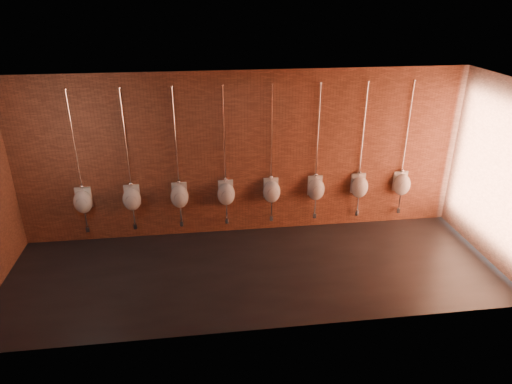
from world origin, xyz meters
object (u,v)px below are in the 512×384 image
Objects in this scene: urinal_0 at (83,201)px; urinal_3 at (226,193)px; urinal_2 at (180,196)px; urinal_5 at (316,188)px; urinal_4 at (272,191)px; urinal_1 at (132,198)px; urinal_6 at (359,186)px; urinal_7 at (402,184)px.

urinal_0 is 1.00× the size of urinal_3.
urinal_2 is 1.00× the size of urinal_5.
urinal_0 and urinal_4 have the same top height.
urinal_3 is at bearing 180.00° from urinal_4.
urinal_1 and urinal_4 have the same top height.
urinal_1 is 1.78m from urinal_3.
urinal_6 is at bearing 0.00° from urinal_3.
urinal_5 is (1.78, 0.00, 0.00)m from urinal_3.
urinal_7 is at bearing 0.00° from urinal_1.
urinal_3 is 1.00× the size of urinal_6.
urinal_1 and urinal_5 have the same top height.
urinal_5 is at bearing 0.00° from urinal_1.
urinal_4 and urinal_7 have the same top height.
urinal_1 is at bearing 180.00° from urinal_6.
urinal_3 is (0.89, 0.00, 0.00)m from urinal_2.
urinal_1 is 1.00× the size of urinal_5.
urinal_4 is 1.00× the size of urinal_7.
urinal_1 is 1.00× the size of urinal_2.
urinal_1 is 1.00× the size of urinal_7.
urinal_6 is at bearing 0.00° from urinal_4.
urinal_6 is at bearing 0.00° from urinal_5.
urinal_3 and urinal_7 have the same top height.
urinal_4 is (0.89, 0.00, 0.00)m from urinal_3.
urinal_2 and urinal_3 have the same top height.
urinal_4 and urinal_6 have the same top height.
urinal_7 is at bearing 0.00° from urinal_6.
urinal_5 is (3.57, 0.00, 0.00)m from urinal_1.
urinal_7 is (4.46, 0.00, 0.00)m from urinal_2.
urinal_3 is at bearing 0.00° from urinal_1.
urinal_2 is at bearing 180.00° from urinal_6.
urinal_4 is at bearing 0.00° from urinal_3.
urinal_7 is (1.78, 0.00, 0.00)m from urinal_5.
urinal_2 is at bearing 0.00° from urinal_1.
urinal_2 is 4.46m from urinal_7.
urinal_1 is at bearing 180.00° from urinal_4.
urinal_2 is 1.00× the size of urinal_3.
urinal_7 is (6.24, 0.00, 0.00)m from urinal_0.
urinal_1 is at bearing 180.00° from urinal_3.
urinal_0 is at bearing 180.00° from urinal_5.
urinal_0 and urinal_3 have the same top height.
urinal_4 is at bearing 0.00° from urinal_1.
urinal_5 is (0.89, 0.00, 0.00)m from urinal_4.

